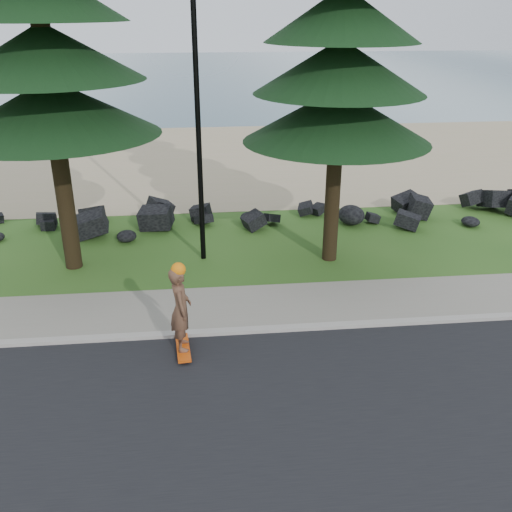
{
  "coord_description": "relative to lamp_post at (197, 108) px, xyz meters",
  "views": [
    {
      "loc": [
        -0.04,
        -11.48,
        6.49
      ],
      "look_at": [
        1.15,
        0.0,
        1.41
      ],
      "focal_mm": 40.0,
      "sensor_mm": 36.0,
      "label": 1
    }
  ],
  "objects": [
    {
      "name": "road",
      "position": [
        0.0,
        -7.7,
        -4.12
      ],
      "size": [
        160.0,
        7.0,
        0.02
      ],
      "primitive_type": "cube",
      "color": "black",
      "rests_on": "ground"
    },
    {
      "name": "sidewalk",
      "position": [
        0.0,
        -3.0,
        -4.09
      ],
      "size": [
        160.0,
        2.0,
        0.08
      ],
      "primitive_type": "cube",
      "color": "gray",
      "rests_on": "ground"
    },
    {
      "name": "beach_sand",
      "position": [
        0.0,
        11.3,
        -4.13
      ],
      "size": [
        160.0,
        15.0,
        0.01
      ],
      "primitive_type": "cube",
      "color": "tan",
      "rests_on": "ground"
    },
    {
      "name": "ocean",
      "position": [
        0.0,
        47.8,
        -4.13
      ],
      "size": [
        160.0,
        58.0,
        0.01
      ],
      "primitive_type": "cube",
      "color": "#385C6B",
      "rests_on": "ground"
    },
    {
      "name": "lamp_post",
      "position": [
        0.0,
        0.0,
        0.0
      ],
      "size": [
        0.25,
        0.14,
        8.14
      ],
      "color": "black",
      "rests_on": "ground"
    },
    {
      "name": "seawall_boulders",
      "position": [
        0.0,
        2.4,
        -4.13
      ],
      "size": [
        60.0,
        2.4,
        1.1
      ],
      "primitive_type": null,
      "color": "black",
      "rests_on": "ground"
    },
    {
      "name": "kerb",
      "position": [
        0.0,
        -4.1,
        -4.08
      ],
      "size": [
        160.0,
        0.2,
        0.1
      ],
      "primitive_type": "cube",
      "color": "#A7A096",
      "rests_on": "ground"
    },
    {
      "name": "skateboarder",
      "position": [
        -0.5,
        -4.71,
        -3.14
      ],
      "size": [
        0.48,
        1.08,
        1.98
      ],
      "rotation": [
        0.0,
        0.0,
        1.65
      ],
      "color": "#CE480C",
      "rests_on": "ground"
    },
    {
      "name": "ground",
      "position": [
        0.0,
        -3.2,
        -4.13
      ],
      "size": [
        160.0,
        160.0,
        0.0
      ],
      "primitive_type": "plane",
      "color": "#2C571B",
      "rests_on": "ground"
    }
  ]
}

